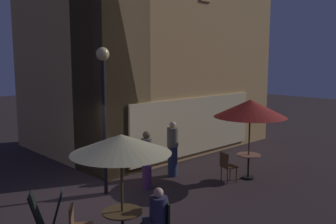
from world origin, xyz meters
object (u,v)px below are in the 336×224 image
Objects in this scene: patio_umbrella_1 at (250,109)px; cafe_chair_1 at (163,219)px; street_lamp_near_corner at (103,88)px; cafe_chair_2 at (227,164)px; cafe_table_0 at (122,220)px; patio_umbrella_0 at (121,145)px; patron_standing_1 at (147,160)px; patron_seated_0 at (156,213)px; menu_sandwich_board at (47,215)px; cafe_chair_0 at (77,223)px; patron_standing_2 at (173,149)px; cafe_table_1 at (248,161)px.

cafe_chair_1 is at bearing -165.36° from patio_umbrella_1.
street_lamp_near_corner is 4.35m from cafe_chair_2.
cafe_table_0 is at bearing -171.88° from patio_umbrella_1.
patron_standing_1 is (2.54, 2.25, -1.24)m from patio_umbrella_0.
patio_umbrella_1 is at bearing -0.00° from cafe_chair_2.
patron_standing_1 is at bearing 41.59° from patio_umbrella_0.
patio_umbrella_0 is 1.56m from patron_seated_0.
cafe_chair_1 is (1.55, -1.87, 0.06)m from menu_sandwich_board.
cafe_chair_1 is 0.77× the size of patron_seated_0.
street_lamp_near_corner is at bearing 61.98° from patio_umbrella_0.
cafe_chair_0 is at bearing 89.39° from patron_standing_1.
cafe_chair_0 is 3.69m from patron_standing_1.
patron_seated_0 is at bearing 114.30° from patron_standing_1.
patron_standing_2 is (-1.54, 1.82, -1.33)m from patio_umbrella_1.
patio_umbrella_0 reaches higher than cafe_table_1.
cafe_table_1 is at bearing 38.96° from cafe_chair_0.
cafe_chair_0 is (-0.71, 0.53, -1.54)m from patio_umbrella_0.
menu_sandwich_board is 0.89m from cafe_chair_0.
cafe_chair_0 is at bearing 143.37° from patio_umbrella_0.
cafe_table_0 is 4.78m from cafe_chair_2.
cafe_chair_2 is at bearing 162.20° from patio_umbrella_1.
cafe_table_1 is at bearing -0.00° from cafe_chair_2.
cafe_chair_2 is (3.20, -1.72, -2.39)m from street_lamp_near_corner.
cafe_table_1 is 0.43× the size of patron_standing_2.
patio_umbrella_1 is (5.45, 0.78, 1.64)m from cafe_table_0.
cafe_chair_2 reaches higher than cafe_table_0.
cafe_table_1 is 1.65m from patio_umbrella_1.
cafe_chair_2 is 0.52× the size of patron_standing_2.
patio_umbrella_0 is at bearing -0.00° from cafe_chair_0.
patron_standing_2 is at bearing -104.59° from patron_standing_1.
cafe_table_1 is 5.72m from patio_umbrella_0.
cafe_chair_0 is at bearing -156.87° from cafe_chair_2.
patron_standing_2 is (4.62, 2.07, 0.33)m from cafe_chair_0.
patio_umbrella_0 is 0.92× the size of patio_umbrella_1.
street_lamp_near_corner is 4.38× the size of cafe_chair_0.
cafe_chair_1 is (0.65, -0.48, -0.01)m from cafe_table_0.
menu_sandwich_board is 3.57m from patron_standing_1.
patron_standing_2 is at bearing 44.53° from menu_sandwich_board.
cafe_chair_1 is (-4.80, -1.25, 0.00)m from cafe_table_1.
cafe_chair_2 is at bearing -28.29° from street_lamp_near_corner.
patio_umbrella_1 reaches higher than menu_sandwich_board.
patio_umbrella_0 reaches higher than patron_seated_0.
patio_umbrella_0 reaches higher than cafe_chair_0.
patron_seated_0 is at bearing -166.59° from cafe_table_1.
patio_umbrella_1 is (6.36, -0.62, 1.71)m from menu_sandwich_board.
patron_seated_0 is at bearing -32.70° from patron_standing_2.
menu_sandwich_board is at bearing 122.90° from cafe_table_0.
patron_standing_2 is at bearing 60.75° from cafe_chair_0.
cafe_chair_0 reaches higher than cafe_table_1.
patron_seated_0 reaches higher than cafe_chair_1.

